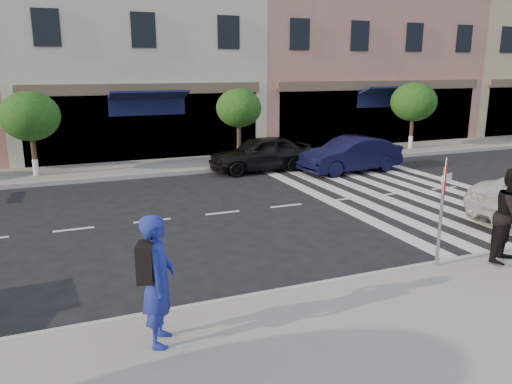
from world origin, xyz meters
name	(u,v)px	position (x,y,z in m)	size (l,w,h in m)	color
ground	(282,262)	(0.00, 0.00, 0.00)	(120.00, 120.00, 0.00)	black
sidewalk_near	(391,349)	(0.00, -3.75, 0.07)	(60.00, 4.50, 0.15)	gray
sidewalk_far	(169,166)	(0.00, 11.00, 0.07)	(60.00, 3.00, 0.15)	gray
building_centre	(128,36)	(-0.50, 17.00, 5.50)	(11.00, 9.00, 11.00)	beige
building_east_mid	(341,23)	(11.50, 17.00, 6.50)	(13.00, 9.00, 13.00)	tan
building_east_far	(503,37)	(24.00, 17.00, 6.00)	(12.00, 9.00, 12.00)	#DABC8C
street_tree_wb	(30,116)	(-5.00, 10.80, 2.31)	(2.10, 2.10, 3.06)	#473323
street_tree_c	(239,108)	(3.00, 10.80, 2.36)	(1.90, 1.90, 3.04)	#473323
street_tree_ea	(414,102)	(12.00, 10.80, 2.39)	(2.20, 2.20, 3.19)	#473323
stop_sign	(444,187)	(2.66, -1.67, 1.78)	(0.73, 0.33, 2.21)	gray
photographer	(158,280)	(-3.06, -2.44, 1.12)	(0.70, 0.46, 1.93)	navy
car_far_mid	(261,153)	(3.29, 9.10, 0.70)	(1.66, 4.12, 1.40)	black
car_far_right	(350,155)	(6.50, 7.60, 0.69)	(1.46, 4.18, 1.38)	black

